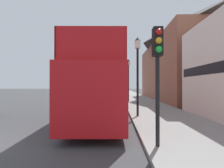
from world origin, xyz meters
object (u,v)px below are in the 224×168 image
at_px(lamp_post_nearest, 138,61).
at_px(lamp_post_second, 128,72).
at_px(parked_car_ahead_of_bus, 114,97).
at_px(tour_bus, 100,88).
at_px(traffic_signal, 158,59).

xyz_separation_m(lamp_post_nearest, lamp_post_second, (0.08, 8.96, 0.04)).
relative_size(parked_car_ahead_of_bus, lamp_post_second, 0.96).
xyz_separation_m(parked_car_ahead_of_bus, lamp_post_nearest, (1.52, -9.07, 2.69)).
xyz_separation_m(tour_bus, parked_car_ahead_of_bus, (0.74, 8.57, -1.12)).
bearing_deg(lamp_post_nearest, traffic_signal, -90.30).
relative_size(tour_bus, parked_car_ahead_of_bus, 2.38).
bearing_deg(lamp_post_nearest, tour_bus, 167.48).
distance_m(tour_bus, lamp_post_second, 8.92).
height_order(tour_bus, traffic_signal, tour_bus).
relative_size(traffic_signal, lamp_post_nearest, 0.76).
distance_m(traffic_signal, lamp_post_second, 14.09).
xyz_separation_m(tour_bus, lamp_post_second, (2.34, 8.46, 1.61)).
xyz_separation_m(traffic_signal, lamp_post_nearest, (0.03, 5.12, 0.63)).
height_order(lamp_post_nearest, lamp_post_second, lamp_post_second).
relative_size(traffic_signal, lamp_post_second, 0.75).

